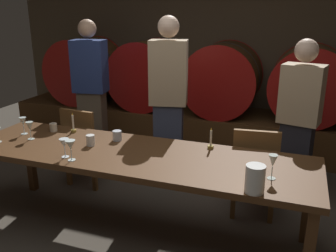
{
  "coord_description": "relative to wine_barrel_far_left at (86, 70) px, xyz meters",
  "views": [
    {
      "loc": [
        0.95,
        -2.25,
        1.89
      ],
      "look_at": [
        -0.12,
        0.74,
        0.86
      ],
      "focal_mm": 39.42,
      "sensor_mm": 36.0,
      "label": 1
    }
  ],
  "objects": [
    {
      "name": "cup_center",
      "position": [
        1.46,
        -2.31,
        -0.17
      ],
      "size": [
        0.07,
        0.07,
        0.09
      ],
      "primitive_type": "cylinder",
      "color": "white",
      "rests_on": "dining_table"
    },
    {
      "name": "cup_right",
      "position": [
        1.62,
        -2.12,
        -0.17
      ],
      "size": [
        0.08,
        0.08,
        0.09
      ],
      "primitive_type": "cylinder",
      "color": "silver",
      "rests_on": "dining_table"
    },
    {
      "name": "wine_barrel_far_left",
      "position": [
        0.0,
        0.0,
        0.0
      ],
      "size": [
        0.97,
        0.83,
        0.97
      ],
      "color": "brown",
      "rests_on": "barrel_shelf"
    },
    {
      "name": "wine_glass_center_left",
      "position": [
        0.87,
        -2.36,
        -0.1
      ],
      "size": [
        0.07,
        0.07,
        0.16
      ],
      "color": "silver",
      "rests_on": "dining_table"
    },
    {
      "name": "chair_left",
      "position": [
        0.98,
        -1.67,
        -0.48
      ],
      "size": [
        0.43,
        0.43,
        0.88
      ],
      "rotation": [
        0.0,
        0.0,
        3.07
      ],
      "color": "brown",
      "rests_on": "ground"
    },
    {
      "name": "candle_right",
      "position": [
        2.45,
        -2.03,
        -0.16
      ],
      "size": [
        0.05,
        0.05,
        0.19
      ],
      "color": "olive",
      "rests_on": "dining_table"
    },
    {
      "name": "wine_barrel_center",
      "position": [
        2.13,
        0.0,
        0.0
      ],
      "size": [
        0.97,
        0.83,
        0.97
      ],
      "color": "#513319",
      "rests_on": "barrel_shelf"
    },
    {
      "name": "wine_glass_right",
      "position": [
        1.49,
        -2.65,
        -0.09
      ],
      "size": [
        0.08,
        0.08,
        0.16
      ],
      "color": "silver",
      "rests_on": "dining_table"
    },
    {
      "name": "guest_right",
      "position": [
        3.13,
        -1.22,
        -0.13
      ],
      "size": [
        0.43,
        0.32,
        1.62
      ],
      "rotation": [
        0.0,
        0.0,
        2.91
      ],
      "color": "black",
      "rests_on": "ground"
    },
    {
      "name": "guest_left",
      "position": [
        0.78,
        -1.15,
        -0.06
      ],
      "size": [
        0.41,
        0.3,
        1.76
      ],
      "rotation": [
        0.0,
        0.0,
        3.3
      ],
      "color": "brown",
      "rests_on": "ground"
    },
    {
      "name": "wine_glass_far_right",
      "position": [
        2.98,
        -2.46,
        -0.09
      ],
      "size": [
        0.06,
        0.06,
        0.18
      ],
      "color": "silver",
      "rests_on": "dining_table"
    },
    {
      "name": "chair_right",
      "position": [
        2.79,
        -1.71,
        -0.48
      ],
      "size": [
        0.45,
        0.45,
        0.88
      ],
      "rotation": [
        0.0,
        0.0,
        3.26
      ],
      "color": "brown",
      "rests_on": "ground"
    },
    {
      "name": "pitcher",
      "position": [
        2.89,
        -2.69,
        -0.12
      ],
      "size": [
        0.13,
        0.13,
        0.19
      ],
      "color": "white",
      "rests_on": "dining_table"
    },
    {
      "name": "cup_left",
      "position": [
        0.92,
        -2.1,
        -0.17
      ],
      "size": [
        0.07,
        0.07,
        0.08
      ],
      "primitive_type": "cylinder",
      "color": "beige",
      "rests_on": "dining_table"
    },
    {
      "name": "candle_left",
      "position": [
        1.12,
        -2.06,
        -0.16
      ],
      "size": [
        0.05,
        0.05,
        0.19
      ],
      "color": "olive",
      "rests_on": "dining_table"
    },
    {
      "name": "wine_glass_left",
      "position": [
        0.72,
        -2.26,
        -0.09
      ],
      "size": [
        0.06,
        0.06,
        0.16
      ],
      "color": "silver",
      "rests_on": "dining_table"
    },
    {
      "name": "dining_table",
      "position": [
        1.88,
        -2.34,
        -0.28
      ],
      "size": [
        2.92,
        0.84,
        0.75
      ],
      "color": "#4C2D16",
      "rests_on": "ground"
    },
    {
      "name": "barrel_shelf",
      "position": [
        2.13,
        0.0,
        -0.72
      ],
      "size": [
        6.2,
        0.9,
        0.49
      ],
      "primitive_type": "cube",
      "color": "brown",
      "rests_on": "ground"
    },
    {
      "name": "back_wall",
      "position": [
        2.13,
        0.55,
        0.35
      ],
      "size": [
        6.89,
        0.24,
        2.64
      ],
      "primitive_type": "cube",
      "color": "brown",
      "rests_on": "ground"
    },
    {
      "name": "wine_barrel_left",
      "position": [
        1.05,
        0.0,
        0.0
      ],
      "size": [
        0.97,
        0.83,
        0.97
      ],
      "color": "brown",
      "rests_on": "barrel_shelf"
    },
    {
      "name": "guest_center",
      "position": [
        1.83,
        -1.36,
        -0.03
      ],
      "size": [
        0.42,
        0.32,
        1.81
      ],
      "rotation": [
        0.0,
        0.0,
        3.36
      ],
      "color": "#33384C",
      "rests_on": "ground"
    },
    {
      "name": "wine_barrel_right",
      "position": [
        3.23,
        0.0,
        0.0
      ],
      "size": [
        0.97,
        0.83,
        0.97
      ],
      "color": "brown",
      "rests_on": "barrel_shelf"
    },
    {
      "name": "wine_glass_center_right",
      "position": [
        1.41,
        -2.61,
        -0.1
      ],
      "size": [
        0.08,
        0.08,
        0.15
      ],
      "color": "white",
      "rests_on": "dining_table"
    }
  ]
}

